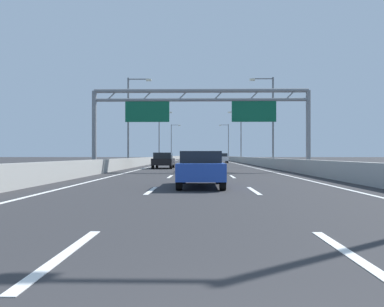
{
  "coord_description": "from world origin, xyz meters",
  "views": [
    {
      "loc": [
        -0.1,
        -1.49,
        1.26
      ],
      "look_at": [
        -1.36,
        65.98,
        1.5
      ],
      "focal_mm": 37.34,
      "sensor_mm": 36.0,
      "label": 1
    }
  ],
  "objects_px": {
    "streetlamp_right_far": "(240,133)",
    "streetlamp_right_distant": "(228,140)",
    "streetlamp_left_mid": "(130,116)",
    "orange_car": "(199,156)",
    "streetlamp_right_mid": "(271,116)",
    "silver_car": "(210,156)",
    "sign_gantry": "(201,108)",
    "streetlamp_left_far": "(160,133)",
    "red_car": "(200,162)",
    "streetlamp_left_distant": "(172,140)",
    "blue_car": "(201,168)",
    "white_car": "(222,158)",
    "black_car": "(163,160)"
  },
  "relations": [
    {
      "from": "black_car",
      "to": "streetlamp_right_mid",
      "type": "bearing_deg",
      "value": 25.27
    },
    {
      "from": "streetlamp_left_distant",
      "to": "streetlamp_right_distant",
      "type": "relative_size",
      "value": 1.0
    },
    {
      "from": "sign_gantry",
      "to": "black_car",
      "type": "xyz_separation_m",
      "value": [
        -3.46,
        6.57,
        -4.08
      ]
    },
    {
      "from": "red_car",
      "to": "orange_car",
      "type": "height_order",
      "value": "orange_car"
    },
    {
      "from": "black_car",
      "to": "streetlamp_left_distant",
      "type": "bearing_deg",
      "value": 93.26
    },
    {
      "from": "white_car",
      "to": "blue_car",
      "type": "height_order",
      "value": "white_car"
    },
    {
      "from": "sign_gantry",
      "to": "streetlamp_right_mid",
      "type": "bearing_deg",
      "value": 57.52
    },
    {
      "from": "streetlamp_right_mid",
      "to": "streetlamp_left_distant",
      "type": "distance_m",
      "value": 66.79
    },
    {
      "from": "black_car",
      "to": "blue_car",
      "type": "xyz_separation_m",
      "value": [
        3.42,
        -21.44,
        -0.03
      ]
    },
    {
      "from": "white_car",
      "to": "streetlamp_left_far",
      "type": "bearing_deg",
      "value": 134.1
    },
    {
      "from": "streetlamp_left_far",
      "to": "black_car",
      "type": "relative_size",
      "value": 2.1
    },
    {
      "from": "streetlamp_left_mid",
      "to": "streetlamp_right_mid",
      "type": "distance_m",
      "value": 14.93
    },
    {
      "from": "streetlamp_right_far",
      "to": "streetlamp_right_distant",
      "type": "relative_size",
      "value": 1.0
    },
    {
      "from": "streetlamp_left_far",
      "to": "streetlamp_right_distant",
      "type": "bearing_deg",
      "value": 65.36
    },
    {
      "from": "streetlamp_right_mid",
      "to": "sign_gantry",
      "type": "bearing_deg",
      "value": -122.48
    },
    {
      "from": "streetlamp_left_distant",
      "to": "black_car",
      "type": "xyz_separation_m",
      "value": [
        4.0,
        -70.26,
        -4.64
      ]
    },
    {
      "from": "streetlamp_left_mid",
      "to": "streetlamp_left_far",
      "type": "distance_m",
      "value": 32.55
    },
    {
      "from": "streetlamp_right_far",
      "to": "blue_car",
      "type": "distance_m",
      "value": 59.81
    },
    {
      "from": "streetlamp_left_distant",
      "to": "red_car",
      "type": "distance_m",
      "value": 77.64
    },
    {
      "from": "red_car",
      "to": "orange_car",
      "type": "xyz_separation_m",
      "value": [
        -0.15,
        109.85,
        0.03
      ]
    },
    {
      "from": "streetlamp_left_distant",
      "to": "orange_car",
      "type": "bearing_deg",
      "value": 77.55
    },
    {
      "from": "streetlamp_left_distant",
      "to": "red_car",
      "type": "bearing_deg",
      "value": -84.54
    },
    {
      "from": "streetlamp_left_distant",
      "to": "black_car",
      "type": "bearing_deg",
      "value": -86.74
    },
    {
      "from": "streetlamp_right_distant",
      "to": "black_car",
      "type": "relative_size",
      "value": 2.1
    },
    {
      "from": "red_car",
      "to": "streetlamp_left_far",
      "type": "bearing_deg",
      "value": 99.39
    },
    {
      "from": "streetlamp_left_far",
      "to": "streetlamp_right_far",
      "type": "bearing_deg",
      "value": 0.0
    },
    {
      "from": "silver_car",
      "to": "sign_gantry",
      "type": "bearing_deg",
      "value": -91.95
    },
    {
      "from": "streetlamp_right_mid",
      "to": "streetlamp_left_far",
      "type": "height_order",
      "value": "same"
    },
    {
      "from": "streetlamp_left_far",
      "to": "streetlamp_left_mid",
      "type": "bearing_deg",
      "value": -90.0
    },
    {
      "from": "streetlamp_right_far",
      "to": "white_car",
      "type": "distance_m",
      "value": 12.86
    },
    {
      "from": "sign_gantry",
      "to": "blue_car",
      "type": "bearing_deg",
      "value": -90.17
    },
    {
      "from": "streetlamp_left_far",
      "to": "white_car",
      "type": "bearing_deg",
      "value": -45.9
    },
    {
      "from": "streetlamp_right_far",
      "to": "streetlamp_right_distant",
      "type": "height_order",
      "value": "same"
    },
    {
      "from": "streetlamp_left_mid",
      "to": "streetlamp_right_distant",
      "type": "distance_m",
      "value": 66.79
    },
    {
      "from": "streetlamp_left_mid",
      "to": "streetlamp_right_mid",
      "type": "bearing_deg",
      "value": 0.0
    },
    {
      "from": "sign_gantry",
      "to": "streetlamp_left_distant",
      "type": "distance_m",
      "value": 77.19
    },
    {
      "from": "streetlamp_right_far",
      "to": "orange_car",
      "type": "height_order",
      "value": "streetlamp_right_far"
    },
    {
      "from": "streetlamp_right_mid",
      "to": "black_car",
      "type": "height_order",
      "value": "streetlamp_right_mid"
    },
    {
      "from": "streetlamp_right_mid",
      "to": "streetlamp_right_far",
      "type": "bearing_deg",
      "value": 90.0
    },
    {
      "from": "streetlamp_right_mid",
      "to": "orange_car",
      "type": "height_order",
      "value": "streetlamp_right_mid"
    },
    {
      "from": "streetlamp_right_far",
      "to": "white_car",
      "type": "bearing_deg",
      "value": -109.24
    },
    {
      "from": "streetlamp_left_mid",
      "to": "white_car",
      "type": "xyz_separation_m",
      "value": [
        10.98,
        21.22,
        -4.63
      ]
    },
    {
      "from": "silver_car",
      "to": "blue_car",
      "type": "distance_m",
      "value": 115.57
    },
    {
      "from": "white_car",
      "to": "streetlamp_right_mid",
      "type": "bearing_deg",
      "value": -79.44
    },
    {
      "from": "streetlamp_right_far",
      "to": "orange_car",
      "type": "bearing_deg",
      "value": 96.74
    },
    {
      "from": "streetlamp_left_far",
      "to": "orange_car",
      "type": "height_order",
      "value": "streetlamp_left_far"
    },
    {
      "from": "streetlamp_left_far",
      "to": "black_car",
      "type": "height_order",
      "value": "streetlamp_left_far"
    },
    {
      "from": "streetlamp_left_far",
      "to": "red_car",
      "type": "xyz_separation_m",
      "value": [
        7.37,
        -44.6,
        -4.66
      ]
    },
    {
      "from": "streetlamp_left_mid",
      "to": "streetlamp_left_far",
      "type": "height_order",
      "value": "same"
    },
    {
      "from": "sign_gantry",
      "to": "streetlamp_right_far",
      "type": "bearing_deg",
      "value": 80.42
    }
  ]
}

